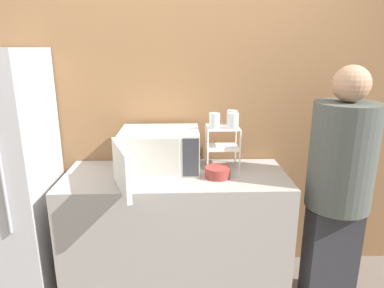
{
  "coord_description": "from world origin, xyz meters",
  "views": [
    {
      "loc": [
        0.04,
        -1.93,
        1.78
      ],
      "look_at": [
        0.12,
        0.35,
        1.13
      ],
      "focal_mm": 32.0,
      "sensor_mm": 36.0,
      "label": 1
    }
  ],
  "objects_px": {
    "glass_front_left": "(214,121)",
    "microwave": "(158,151)",
    "dish_rack": "(223,138)",
    "bowl": "(217,172)",
    "person": "(339,181)",
    "glass_back_right": "(232,118)",
    "glass_front_right": "(233,121)"
  },
  "relations": [
    {
      "from": "glass_front_right",
      "to": "bowl",
      "type": "relative_size",
      "value": 0.63
    },
    {
      "from": "person",
      "to": "microwave",
      "type": "bearing_deg",
      "value": 168.6
    },
    {
      "from": "microwave",
      "to": "glass_back_right",
      "type": "height_order",
      "value": "glass_back_right"
    },
    {
      "from": "glass_front_right",
      "to": "bowl",
      "type": "height_order",
      "value": "glass_front_right"
    },
    {
      "from": "glass_back_right",
      "to": "bowl",
      "type": "height_order",
      "value": "glass_back_right"
    },
    {
      "from": "dish_rack",
      "to": "person",
      "type": "height_order",
      "value": "person"
    },
    {
      "from": "glass_front_left",
      "to": "person",
      "type": "xyz_separation_m",
      "value": [
        0.81,
        -0.25,
        -0.36
      ]
    },
    {
      "from": "glass_front_left",
      "to": "bowl",
      "type": "relative_size",
      "value": 0.63
    },
    {
      "from": "glass_back_right",
      "to": "glass_front_right",
      "type": "height_order",
      "value": "same"
    },
    {
      "from": "dish_rack",
      "to": "glass_front_left",
      "type": "xyz_separation_m",
      "value": [
        -0.07,
        -0.06,
        0.14
      ]
    },
    {
      "from": "glass_back_right",
      "to": "glass_front_right",
      "type": "distance_m",
      "value": 0.11
    },
    {
      "from": "microwave",
      "to": "glass_back_right",
      "type": "distance_m",
      "value": 0.59
    },
    {
      "from": "microwave",
      "to": "glass_back_right",
      "type": "relative_size",
      "value": 7.05
    },
    {
      "from": "glass_front_right",
      "to": "dish_rack",
      "type": "bearing_deg",
      "value": 137.21
    },
    {
      "from": "bowl",
      "to": "person",
      "type": "xyz_separation_m",
      "value": [
        0.8,
        -0.11,
        -0.03
      ]
    },
    {
      "from": "bowl",
      "to": "glass_back_right",
      "type": "bearing_deg",
      "value": 63.39
    },
    {
      "from": "dish_rack",
      "to": "glass_front_left",
      "type": "relative_size",
      "value": 2.81
    },
    {
      "from": "glass_front_left",
      "to": "microwave",
      "type": "bearing_deg",
      "value": -178.67
    },
    {
      "from": "glass_front_left",
      "to": "glass_front_right",
      "type": "bearing_deg",
      "value": -0.84
    },
    {
      "from": "glass_back_right",
      "to": "person",
      "type": "bearing_deg",
      "value": -27.98
    },
    {
      "from": "bowl",
      "to": "dish_rack",
      "type": "bearing_deg",
      "value": 74.96
    },
    {
      "from": "microwave",
      "to": "dish_rack",
      "type": "bearing_deg",
      "value": 8.15
    },
    {
      "from": "person",
      "to": "bowl",
      "type": "bearing_deg",
      "value": 172.26
    },
    {
      "from": "microwave",
      "to": "glass_back_right",
      "type": "bearing_deg",
      "value": 12.07
    },
    {
      "from": "glass_back_right",
      "to": "bowl",
      "type": "relative_size",
      "value": 0.63
    },
    {
      "from": "microwave",
      "to": "bowl",
      "type": "xyz_separation_m",
      "value": [
        0.41,
        -0.13,
        -0.12
      ]
    },
    {
      "from": "dish_rack",
      "to": "bowl",
      "type": "distance_m",
      "value": 0.28
    },
    {
      "from": "microwave",
      "to": "bowl",
      "type": "relative_size",
      "value": 4.46
    },
    {
      "from": "glass_front_right",
      "to": "person",
      "type": "xyz_separation_m",
      "value": [
        0.68,
        -0.25,
        -0.36
      ]
    },
    {
      "from": "microwave",
      "to": "glass_front_right",
      "type": "distance_m",
      "value": 0.57
    },
    {
      "from": "dish_rack",
      "to": "glass_front_left",
      "type": "height_order",
      "value": "glass_front_left"
    },
    {
      "from": "glass_front_left",
      "to": "dish_rack",
      "type": "bearing_deg",
      "value": 40.46
    }
  ]
}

